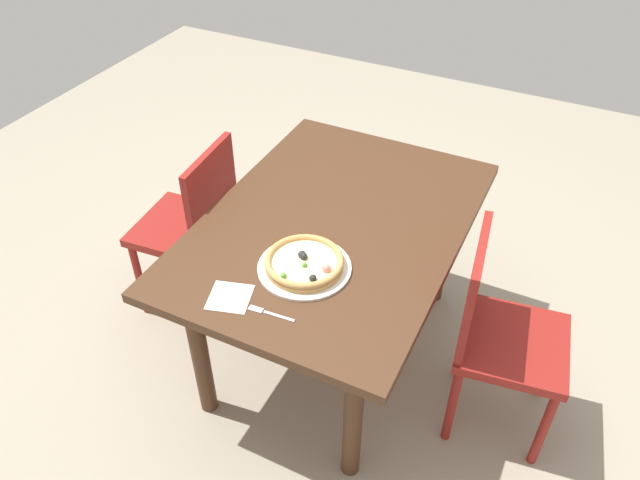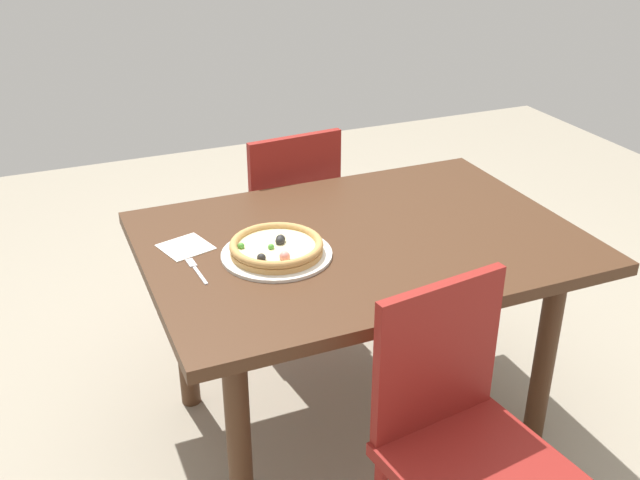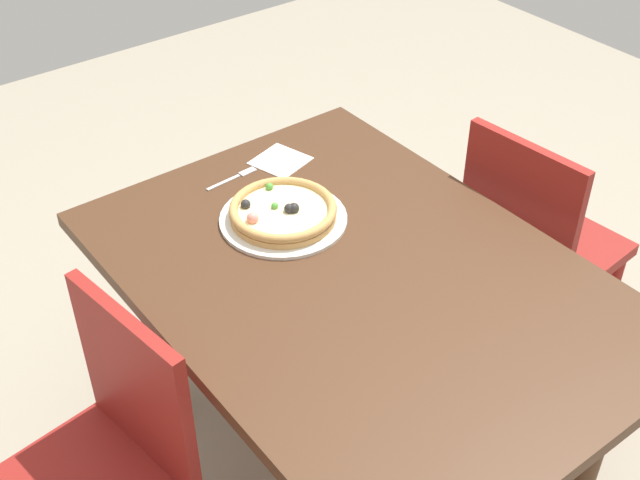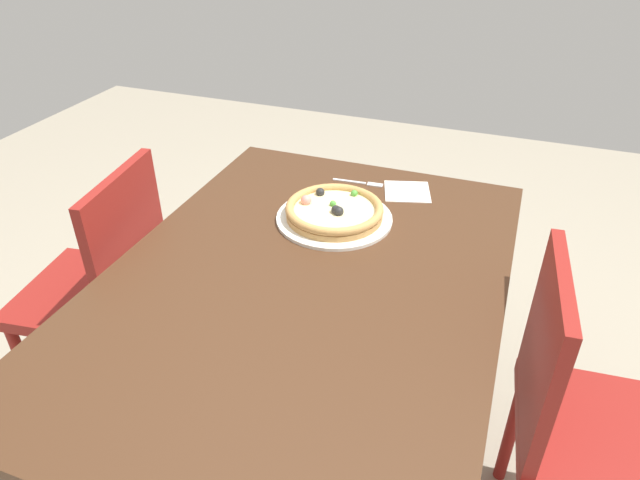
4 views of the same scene
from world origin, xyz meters
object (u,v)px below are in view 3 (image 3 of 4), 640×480
Objects in this scene: pizza at (283,211)px; plate at (283,219)px; chair_far at (534,245)px; chair_near at (103,470)px; dining_table at (359,304)px; fork at (236,177)px; napkin at (281,161)px.

plate is at bearing 60.62° from pizza.
chair_far is at bearing 68.29° from plate.
chair_near is 0.77m from pizza.
pizza reaches higher than dining_table.
plate is at bearing -116.57° from chair_far.
fork is (-0.54, -0.01, 0.10)m from dining_table.
plate is 1.19× the size of pizza.
fork is 0.15m from napkin.
plate is at bearing -176.14° from dining_table.
fork is 1.18× the size of napkin.
chair_near and chair_far have the same top height.
chair_near is at bearing -59.86° from napkin.
plate is 0.03m from pizza.
chair_near is 0.76m from plate.
chair_far is 5.36× the size of fork.
fork is at bearing -179.00° from dining_table.
pizza is (-0.00, -0.00, 0.03)m from plate.
chair_near reaches higher than pizza.
dining_table is at bearing 4.01° from pizza.
fork is (-0.25, 0.01, -0.03)m from pizza.
plate reaches higher than napkin.
chair_near is at bearing -96.47° from chair_far.
pizza is at bearing -119.38° from plate.
chair_near reaches higher than plate.
chair_far is 2.64× the size of plate.
dining_table is at bearing -101.57° from chair_near.
fork reaches higher than dining_table.
napkin is (-0.24, 0.16, -0.03)m from pizza.
dining_table is at bearing -94.32° from chair_far.
fork is at bearing -62.17° from chair_near.
chair_far reaches higher than dining_table.
pizza is 0.29m from napkin.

